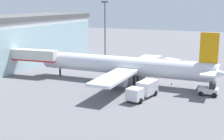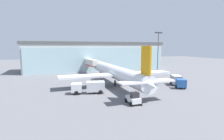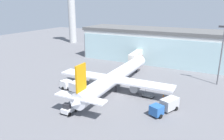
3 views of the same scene
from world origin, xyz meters
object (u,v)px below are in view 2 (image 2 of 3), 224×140
(catering_truck, at_px, (89,87))
(airplane, at_px, (116,73))
(fuel_truck, at_px, (177,81))
(pushback_tug, at_px, (133,99))
(apron_light_mast, at_px, (158,48))
(safety_cone_nose, at_px, (136,91))
(safety_cone_wingtip, at_px, (154,80))
(baggage_cart, at_px, (148,82))
(jet_bridge, at_px, (90,63))

(catering_truck, bearing_deg, airplane, -132.80)
(fuel_truck, bearing_deg, pushback_tug, -38.50)
(apron_light_mast, relative_size, pushback_tug, 5.01)
(fuel_truck, bearing_deg, safety_cone_nose, -58.53)
(apron_light_mast, bearing_deg, catering_truck, -145.07)
(safety_cone_wingtip, bearing_deg, catering_truck, -160.57)
(baggage_cart, height_order, safety_cone_wingtip, baggage_cart)
(pushback_tug, xyz_separation_m, safety_cone_wingtip, (15.07, 17.27, -0.70))
(pushback_tug, relative_size, safety_cone_nose, 5.84)
(airplane, bearing_deg, safety_cone_nose, -169.97)
(jet_bridge, bearing_deg, baggage_cart, -157.98)
(safety_cone_nose, bearing_deg, pushback_tug, -119.66)
(pushback_tug, bearing_deg, fuel_truck, -60.92)
(safety_cone_nose, bearing_deg, jet_bridge, 98.20)
(baggage_cart, bearing_deg, airplane, -178.04)
(catering_truck, xyz_separation_m, baggage_cart, (18.04, 5.28, -0.97))
(airplane, relative_size, pushback_tug, 12.19)
(fuel_truck, distance_m, pushback_tug, 19.88)
(catering_truck, distance_m, pushback_tug, 11.56)
(apron_light_mast, bearing_deg, jet_bridge, 167.33)
(safety_cone_nose, bearing_deg, airplane, 101.01)
(fuel_truck, distance_m, safety_cone_nose, 13.33)
(pushback_tug, bearing_deg, catering_truck, 32.40)
(pushback_tug, relative_size, safety_cone_wingtip, 5.84)
(airplane, relative_size, baggage_cart, 12.89)
(airplane, xyz_separation_m, fuel_truck, (14.85, -6.83, -1.85))
(catering_truck, relative_size, pushback_tug, 2.36)
(airplane, xyz_separation_m, baggage_cart, (9.33, -1.32, -2.82))
(baggage_cart, distance_m, pushback_tug, 19.21)
(fuel_truck, distance_m, safety_cone_wingtip, 8.14)
(catering_truck, relative_size, safety_cone_nose, 13.77)
(safety_cone_wingtip, bearing_deg, pushback_tug, -131.11)
(fuel_truck, bearing_deg, safety_cone_wingtip, -140.23)
(catering_truck, distance_m, fuel_truck, 23.56)
(apron_light_mast, relative_size, catering_truck, 2.13)
(airplane, height_order, pushback_tug, airplane)
(apron_light_mast, xyz_separation_m, safety_cone_nose, (-21.80, -24.75, -9.46))
(jet_bridge, distance_m, baggage_cart, 26.34)
(baggage_cart, height_order, pushback_tug, pushback_tug)
(apron_light_mast, height_order, safety_cone_nose, apron_light_mast)
(catering_truck, height_order, safety_cone_nose, catering_truck)
(airplane, relative_size, safety_cone_nose, 71.14)
(jet_bridge, relative_size, safety_cone_nose, 23.98)
(fuel_truck, relative_size, safety_cone_nose, 13.79)
(fuel_truck, xyz_separation_m, baggage_cart, (-5.52, 5.51, -0.97))
(baggage_cart, bearing_deg, catering_truck, -153.66)
(catering_truck, bearing_deg, safety_cone_wingtip, -150.53)
(baggage_cart, distance_m, safety_cone_wingtip, 3.86)
(airplane, distance_m, baggage_cart, 9.83)
(fuel_truck, height_order, safety_cone_nose, fuel_truck)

